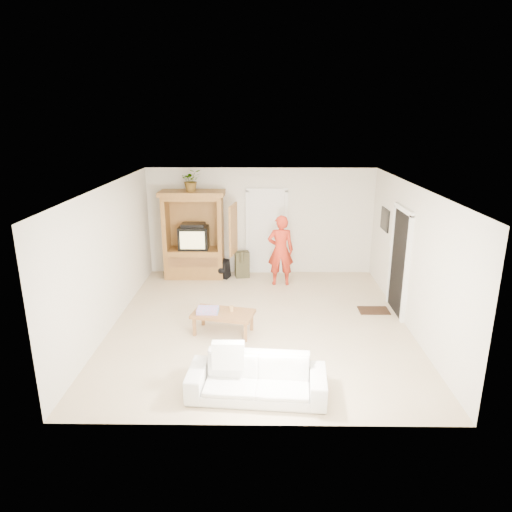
{
  "coord_description": "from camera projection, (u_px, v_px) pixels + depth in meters",
  "views": [
    {
      "loc": [
        0.03,
        -7.91,
        3.75
      ],
      "look_at": [
        -0.08,
        0.6,
        1.15
      ],
      "focal_mm": 32.0,
      "sensor_mm": 36.0,
      "label": 1
    }
  ],
  "objects": [
    {
      "name": "floor",
      "position": [
        260.0,
        323.0,
        8.66
      ],
      "size": [
        6.0,
        6.0,
        0.0
      ],
      "primitive_type": "plane",
      "color": "tan",
      "rests_on": "ground"
    },
    {
      "name": "backpack_olive",
      "position": [
        242.0,
        264.0,
        11.07
      ],
      "size": [
        0.38,
        0.3,
        0.64
      ],
      "primitive_type": null,
      "rotation": [
        0.0,
        0.0,
        0.18
      ],
      "color": "#47442B",
      "rests_on": "floor"
    },
    {
      "name": "sofa",
      "position": [
        257.0,
        378.0,
        6.32
      ],
      "size": [
        1.97,
        0.9,
        0.56
      ],
      "primitive_type": "imported",
      "rotation": [
        0.0,
        0.0,
        -0.08
      ],
      "color": "silver",
      "rests_on": "floor"
    },
    {
      "name": "doorway_right",
      "position": [
        399.0,
        263.0,
        8.9
      ],
      "size": [
        0.05,
        0.9,
        2.04
      ],
      "primitive_type": "cube",
      "color": "black",
      "rests_on": "floor"
    },
    {
      "name": "wall_right",
      "position": [
        412.0,
        258.0,
        8.24
      ],
      "size": [
        0.0,
        6.0,
        6.0
      ],
      "primitive_type": "plane",
      "rotation": [
        1.57,
        0.0,
        -1.57
      ],
      "color": "silver",
      "rests_on": "floor"
    },
    {
      "name": "wall_left",
      "position": [
        109.0,
        257.0,
        8.31
      ],
      "size": [
        0.0,
        6.0,
        6.0
      ],
      "primitive_type": "plane",
      "rotation": [
        1.57,
        0.0,
        1.57
      ],
      "color": "silver",
      "rests_on": "floor"
    },
    {
      "name": "framed_picture",
      "position": [
        385.0,
        220.0,
        9.97
      ],
      "size": [
        0.03,
        0.6,
        0.48
      ],
      "primitive_type": "cube",
      "color": "black",
      "rests_on": "wall_right"
    },
    {
      "name": "wall_front",
      "position": [
        259.0,
        333.0,
        5.41
      ],
      "size": [
        5.5,
        0.0,
        5.5
      ],
      "primitive_type": "plane",
      "rotation": [
        -1.57,
        0.0,
        0.0
      ],
      "color": "silver",
      "rests_on": "floor"
    },
    {
      "name": "towel",
      "position": [
        208.0,
        310.0,
        8.15
      ],
      "size": [
        0.39,
        0.29,
        0.08
      ],
      "primitive_type": "cube",
      "rotation": [
        0.0,
        0.0,
        -0.02
      ],
      "color": "#E04A87",
      "rests_on": "coffee_table"
    },
    {
      "name": "doormat",
      "position": [
        374.0,
        310.0,
        9.2
      ],
      "size": [
        0.6,
        0.4,
        0.02
      ],
      "primitive_type": "cube",
      "color": "#382316",
      "rests_on": "floor"
    },
    {
      "name": "wall_back",
      "position": [
        261.0,
        222.0,
        11.15
      ],
      "size": [
        5.5,
        0.0,
        5.5
      ],
      "primitive_type": "plane",
      "rotation": [
        1.57,
        0.0,
        0.0
      ],
      "color": "silver",
      "rests_on": "floor"
    },
    {
      "name": "candle",
      "position": [
        232.0,
        309.0,
        8.18
      ],
      "size": [
        0.08,
        0.08,
        0.1
      ],
      "primitive_type": "cylinder",
      "color": "tan",
      "rests_on": "coffee_table"
    },
    {
      "name": "man",
      "position": [
        281.0,
        250.0,
        10.44
      ],
      "size": [
        0.61,
        0.41,
        1.64
      ],
      "primitive_type": "imported",
      "rotation": [
        0.0,
        0.0,
        3.16
      ],
      "color": "red",
      "rests_on": "floor"
    },
    {
      "name": "backpack_black",
      "position": [
        222.0,
        269.0,
        11.03
      ],
      "size": [
        0.43,
        0.35,
        0.46
      ],
      "primitive_type": null,
      "rotation": [
        0.0,
        0.0,
        -0.43
      ],
      "color": "black",
      "rests_on": "floor"
    },
    {
      "name": "coffee_table",
      "position": [
        223.0,
        315.0,
        8.17
      ],
      "size": [
        1.18,
        0.81,
        0.4
      ],
      "rotation": [
        0.0,
        0.0,
        -0.22
      ],
      "color": "brown",
      "rests_on": "floor"
    },
    {
      "name": "ceiling",
      "position": [
        260.0,
        186.0,
        7.9
      ],
      "size": [
        6.0,
        6.0,
        0.0
      ],
      "primitive_type": "plane",
      "rotation": [
        3.14,
        0.0,
        0.0
      ],
      "color": "white",
      "rests_on": "floor"
    },
    {
      "name": "door_back",
      "position": [
        267.0,
        233.0,
        11.2
      ],
      "size": [
        0.85,
        0.05,
        2.04
      ],
      "primitive_type": "cube",
      "color": "white",
      "rests_on": "floor"
    },
    {
      "name": "armoire",
      "position": [
        195.0,
        240.0,
        10.96
      ],
      "size": [
        1.82,
        1.14,
        2.1
      ],
      "color": "olive",
      "rests_on": "floor"
    },
    {
      "name": "plant",
      "position": [
        191.0,
        180.0,
        10.5
      ],
      "size": [
        0.55,
        0.51,
        0.5
      ],
      "primitive_type": "imported",
      "rotation": [
        0.0,
        0.0,
        0.29
      ],
      "color": "#4C7238",
      "rests_on": "armoire"
    }
  ]
}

